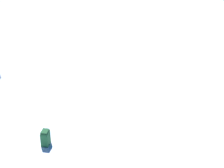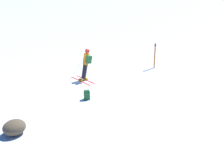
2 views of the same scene
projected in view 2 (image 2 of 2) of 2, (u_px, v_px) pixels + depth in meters
name	position (u px, v px, depth m)	size (l,w,h in m)	color
ground_plane	(87.00, 79.00, 18.62)	(300.00, 300.00, 0.00)	white
skier	(86.00, 63.00, 18.16)	(1.29, 1.81, 1.92)	red
spare_backpack	(87.00, 95.00, 15.96)	(0.37, 0.34, 0.50)	#236633
exposed_boulder_0	(14.00, 127.00, 12.81)	(0.97, 0.82, 0.63)	brown
trail_marker	(155.00, 54.00, 20.14)	(0.13, 0.13, 1.68)	orange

